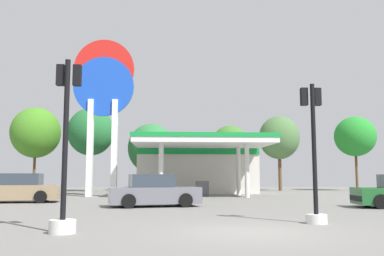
{
  "coord_description": "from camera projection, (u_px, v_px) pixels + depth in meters",
  "views": [
    {
      "loc": [
        -2.25,
        -11.32,
        1.47
      ],
      "look_at": [
        -0.85,
        12.02,
        4.12
      ],
      "focal_mm": 39.57,
      "sensor_mm": 36.0,
      "label": 1
    }
  ],
  "objects": [
    {
      "name": "car_1",
      "position": [
        18.0,
        189.0,
        23.46
      ],
      "size": [
        4.65,
        2.43,
        1.6
      ],
      "color": "black",
      "rests_on": "ground"
    },
    {
      "name": "traffic_signal_0",
      "position": [
        65.0,
        169.0,
        11.05
      ],
      "size": [
        0.68,
        0.7,
        4.56
      ],
      "color": "silver",
      "rests_on": "ground"
    },
    {
      "name": "tree_2",
      "position": [
        151.0,
        148.0,
        42.31
      ],
      "size": [
        4.6,
        4.6,
        6.67
      ],
      "color": "brown",
      "rests_on": "ground"
    },
    {
      "name": "station_pole_sign",
      "position": [
        104.0,
        96.0,
        30.86
      ],
      "size": [
        4.39,
        0.56,
        11.48
      ],
      "color": "white",
      "rests_on": "ground"
    },
    {
      "name": "tree_5",
      "position": [
        355.0,
        136.0,
        42.25
      ],
      "size": [
        4.06,
        4.06,
        7.37
      ],
      "color": "brown",
      "rests_on": "ground"
    },
    {
      "name": "traffic_signal_1",
      "position": [
        314.0,
        166.0,
        13.31
      ],
      "size": [
        0.65,
        0.68,
        4.4
      ],
      "color": "silver",
      "rests_on": "ground"
    },
    {
      "name": "tree_4",
      "position": [
        279.0,
        138.0,
        42.33
      ],
      "size": [
        4.04,
        4.04,
        7.44
      ],
      "color": "brown",
      "rests_on": "ground"
    },
    {
      "name": "tree_3",
      "position": [
        230.0,
        139.0,
        41.58
      ],
      "size": [
        3.12,
        3.12,
        6.39
      ],
      "color": "brown",
      "rests_on": "ground"
    },
    {
      "name": "ground_plane",
      "position": [
        251.0,
        232.0,
        11.19
      ],
      "size": [
        90.0,
        90.0,
        0.0
      ],
      "primitive_type": "plane",
      "color": "slate",
      "rests_on": "ground"
    },
    {
      "name": "tree_1",
      "position": [
        91.0,
        132.0,
        39.94
      ],
      "size": [
        4.35,
        4.35,
        7.86
      ],
      "color": "brown",
      "rests_on": "ground"
    },
    {
      "name": "gas_station",
      "position": [
        197.0,
        167.0,
        36.14
      ],
      "size": [
        9.9,
        13.08,
        4.31
      ],
      "color": "beige",
      "rests_on": "ground"
    },
    {
      "name": "tree_0",
      "position": [
        36.0,
        133.0,
        40.7
      ],
      "size": [
        4.7,
        4.7,
        8.03
      ],
      "color": "brown",
      "rests_on": "ground"
    },
    {
      "name": "car_2",
      "position": [
        154.0,
        192.0,
        20.36
      ],
      "size": [
        4.57,
        2.61,
        1.54
      ],
      "color": "black",
      "rests_on": "ground"
    }
  ]
}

